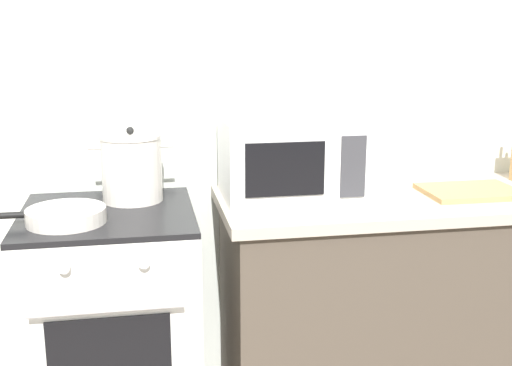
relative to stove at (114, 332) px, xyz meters
The scene contains 8 objects.
back_wall 1.09m from the stove, 29.72° to the left, with size 4.40×0.10×2.50m, color silver.
lower_cabinet_right 1.25m from the stove, ahead, with size 1.64×0.56×0.88m, color #4C4238.
countertop_right 1.33m from the stove, ahead, with size 1.70×0.60×0.04m, color #ADA393.
stove is the anchor object (origin of this frame).
stock_pot 0.61m from the stove, 56.76° to the left, with size 0.31×0.23×0.28m.
frying_pan 0.51m from the stove, 140.57° to the right, with size 0.46×0.26×0.05m.
microwave 0.91m from the stove, ahead, with size 0.50×0.37×0.30m.
cutting_board 1.45m from the stove, ahead, with size 0.36×0.26×0.02m, color tan.
Camera 1 is at (-0.23, -1.66, 1.57)m, focal length 46.23 mm.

